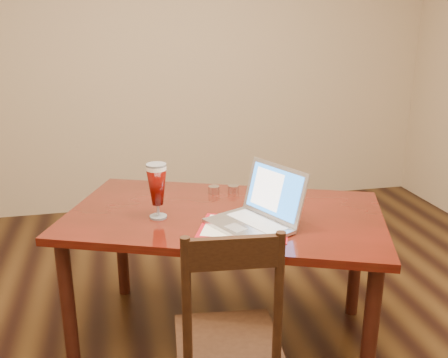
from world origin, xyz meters
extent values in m
cube|color=tan|center=(0.00, 2.50, 1.35)|extent=(4.50, 0.01, 2.70)
cube|color=#4E100A|center=(-0.02, 0.47, 0.69)|extent=(1.71, 1.35, 0.04)
cylinder|color=black|center=(-0.78, 0.40, 0.33)|extent=(0.07, 0.07, 0.67)
cylinder|color=black|center=(0.48, -0.11, 0.33)|extent=(0.07, 0.07, 0.67)
cylinder|color=black|center=(-0.52, 1.04, 0.33)|extent=(0.07, 0.07, 0.67)
cylinder|color=black|center=(0.74, 0.54, 0.33)|extent=(0.07, 0.07, 0.67)
cube|color=maroon|center=(0.03, 0.27, 0.71)|extent=(0.47, 0.41, 0.00)
cube|color=beige|center=(0.03, 0.27, 0.71)|extent=(0.42, 0.36, 0.00)
cube|color=#BBBBBF|center=(0.04, 0.26, 0.72)|extent=(0.38, 0.43, 0.02)
cube|color=silver|center=(0.09, 0.28, 0.73)|extent=(0.23, 0.32, 0.00)
cube|color=#BBBBC0|center=(-0.02, 0.23, 0.73)|extent=(0.10, 0.11, 0.00)
cube|color=#BBBBBF|center=(0.18, 0.33, 0.85)|extent=(0.22, 0.36, 0.24)
cube|color=blue|center=(0.18, 0.33, 0.85)|extent=(0.19, 0.31, 0.20)
cube|color=white|center=(0.16, 0.36, 0.85)|extent=(0.12, 0.18, 0.17)
cylinder|color=silver|center=(-0.34, 0.48, 0.71)|extent=(0.08, 0.08, 0.01)
cylinder|color=silver|center=(-0.34, 0.48, 0.74)|extent=(0.01, 0.01, 0.06)
cylinder|color=white|center=(-0.34, 0.48, 0.95)|extent=(0.09, 0.09, 0.02)
cylinder|color=silver|center=(-0.34, 0.48, 0.96)|extent=(0.09, 0.09, 0.01)
cylinder|color=silver|center=(-0.01, 0.76, 0.73)|extent=(0.06, 0.06, 0.04)
cylinder|color=silver|center=(0.09, 0.75, 0.73)|extent=(0.06, 0.06, 0.04)
cube|color=black|center=(-0.14, -0.12, 0.40)|extent=(0.43, 0.41, 0.04)
cylinder|color=black|center=(-0.31, -0.25, 0.67)|extent=(0.03, 0.03, 0.51)
cylinder|color=black|center=(0.00, -0.28, 0.67)|extent=(0.03, 0.03, 0.51)
cube|color=black|center=(-0.16, -0.27, 0.86)|extent=(0.32, 0.06, 0.11)
camera|label=1|loc=(-0.51, -1.72, 1.60)|focal=40.00mm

